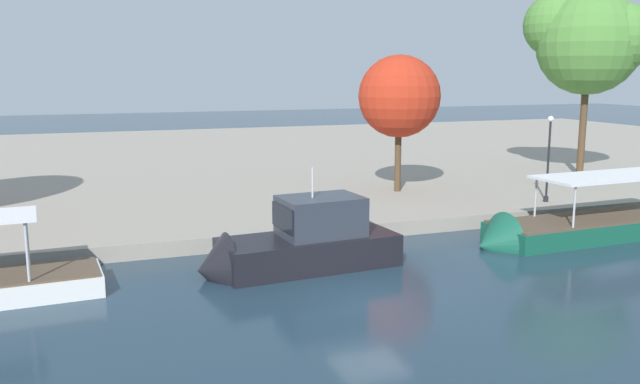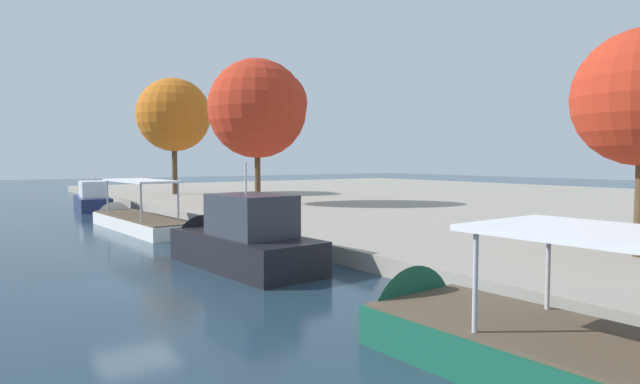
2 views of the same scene
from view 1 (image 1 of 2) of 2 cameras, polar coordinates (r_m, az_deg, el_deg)
The scene contains 7 objects.
ground_plane at distance 23.72m, azimuth 4.31°, elevation -9.09°, with size 220.00×220.00×0.00m, color #1E3342.
dock_promenade at distance 56.87m, azimuth -10.38°, elevation 2.56°, with size 120.00×55.00×0.70m, color gray.
motor_yacht_2 at distance 26.89m, azimuth -2.01°, elevation -4.91°, with size 8.37×3.46×5.03m.
tour_boat_3 at distance 34.66m, azimuth 22.20°, elevation -3.02°, with size 14.12×3.79×4.19m.
lamp_post at distance 38.75m, azimuth 18.91°, elevation 2.86°, with size 0.32×0.32×4.74m.
tree_0 at distance 40.11m, azimuth 6.94°, elevation 8.07°, with size 4.86×4.86×8.11m.
tree_3 at distance 49.20m, azimuth 21.98°, elevation 11.98°, with size 7.29×7.23×12.44m.
Camera 1 is at (-9.25, -20.37, 7.87)m, focal length 37.51 mm.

